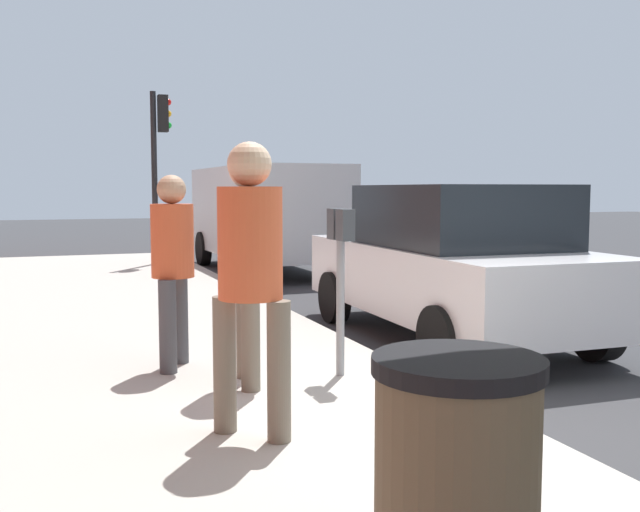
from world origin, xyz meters
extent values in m
plane|color=#38383A|center=(0.00, 0.00, 0.00)|extent=(80.00, 80.00, 0.00)
cube|color=#B7B2A8|center=(0.00, 3.00, 0.07)|extent=(28.00, 6.00, 0.15)
cylinder|color=gray|center=(1.41, 0.66, 0.72)|extent=(0.07, 0.07, 1.15)
cube|color=#383D42|center=(1.31, 0.66, 1.43)|extent=(0.16, 0.11, 0.26)
cube|color=#383D42|center=(1.51, 0.66, 1.43)|extent=(0.16, 0.11, 0.26)
cube|color=#268C33|center=(1.31, 0.60, 1.45)|extent=(0.10, 0.01, 0.10)
cube|color=#268C33|center=(1.51, 0.60, 1.45)|extent=(0.10, 0.01, 0.10)
cylinder|color=#726656|center=(1.62, 1.43, 0.59)|extent=(0.15, 0.15, 0.88)
cylinder|color=#726656|center=(1.22, 1.49, 0.59)|extent=(0.15, 0.15, 0.88)
cylinder|color=silver|center=(1.42, 1.46, 1.38)|extent=(0.40, 0.40, 0.70)
sphere|color=beige|center=(1.42, 1.46, 1.87)|extent=(0.28, 0.28, 0.28)
cylinder|color=#726656|center=(0.36, 1.90, 0.59)|extent=(0.15, 0.15, 0.89)
cylinder|color=#726656|center=(0.06, 1.63, 0.59)|extent=(0.15, 0.15, 0.89)
cylinder|color=#D85933|center=(0.21, 1.76, 1.39)|extent=(0.41, 0.41, 0.70)
sphere|color=beige|center=(0.21, 1.76, 1.88)|extent=(0.28, 0.28, 0.28)
cylinder|color=#47474C|center=(2.34, 1.85, 0.55)|extent=(0.15, 0.15, 0.81)
cylinder|color=#47474C|center=(2.00, 2.01, 0.55)|extent=(0.15, 0.15, 0.81)
cylinder|color=#D85933|center=(2.17, 1.93, 1.28)|extent=(0.37, 0.37, 0.64)
sphere|color=tan|center=(2.17, 1.93, 1.72)|extent=(0.25, 0.25, 0.25)
cube|color=silver|center=(3.00, -1.35, 0.71)|extent=(4.45, 1.95, 0.76)
cube|color=black|center=(2.80, -1.34, 1.43)|extent=(2.24, 1.75, 0.68)
cylinder|color=black|center=(4.45, -0.51, 0.33)|extent=(0.67, 0.24, 0.66)
cylinder|color=black|center=(4.41, -2.26, 0.33)|extent=(0.67, 0.24, 0.66)
cylinder|color=black|center=(1.59, -0.44, 0.33)|extent=(0.67, 0.24, 0.66)
cylinder|color=black|center=(1.55, -2.19, 0.33)|extent=(0.67, 0.24, 0.66)
cube|color=silver|center=(10.42, -1.35, 1.28)|extent=(5.23, 2.08, 1.80)
cylinder|color=black|center=(12.10, -0.37, 0.38)|extent=(0.76, 0.23, 0.76)
cylinder|color=black|center=(12.13, -2.27, 0.38)|extent=(0.76, 0.23, 0.76)
cylinder|color=black|center=(8.72, -0.43, 0.38)|extent=(0.76, 0.23, 0.76)
cylinder|color=black|center=(8.75, -2.33, 0.38)|extent=(0.76, 0.23, 0.76)
cylinder|color=black|center=(11.29, 0.80, 1.95)|extent=(0.12, 0.12, 3.60)
cube|color=black|center=(11.29, 0.60, 3.30)|extent=(0.24, 0.20, 0.76)
sphere|color=red|center=(11.29, 0.49, 3.54)|extent=(0.14, 0.14, 0.14)
sphere|color=orange|center=(11.29, 0.49, 3.30)|extent=(0.14, 0.14, 0.14)
sphere|color=green|center=(11.29, 0.49, 3.06)|extent=(0.14, 0.14, 0.14)
cylinder|color=brown|center=(-2.07, 1.67, 0.62)|extent=(0.56, 0.56, 0.95)
cylinder|color=black|center=(-2.07, 1.67, 1.13)|extent=(0.59, 0.59, 0.06)
camera|label=1|loc=(-4.13, 2.95, 1.72)|focal=40.48mm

